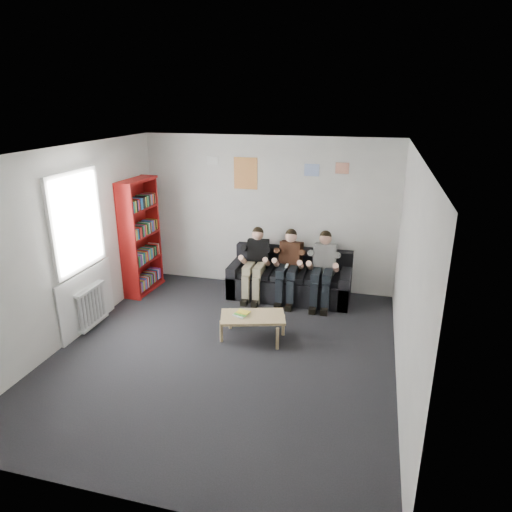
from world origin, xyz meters
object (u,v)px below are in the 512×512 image
at_px(bookshelf, 141,237).
at_px(person_right, 323,269).
at_px(sofa, 290,280).
at_px(coffee_table, 253,318).
at_px(person_left, 255,264).
at_px(person_middle, 289,267).

distance_m(bookshelf, person_right, 3.18).
bearing_deg(sofa, person_right, -18.34).
height_order(bookshelf, coffee_table, bookshelf).
height_order(coffee_table, person_right, person_right).
relative_size(bookshelf, person_right, 1.63).
xyz_separation_m(sofa, bookshelf, (-2.57, -0.42, 0.72)).
relative_size(sofa, bookshelf, 1.03).
relative_size(sofa, person_right, 1.67).
xyz_separation_m(sofa, person_left, (-0.58, -0.19, 0.32)).
distance_m(sofa, person_left, 0.69).
bearing_deg(person_right, coffee_table, -118.49).
bearing_deg(person_left, person_middle, -7.37).
height_order(sofa, person_middle, person_middle).
height_order(person_left, person_middle, person_middle).
bearing_deg(bookshelf, person_middle, 9.00).
distance_m(sofa, coffee_table, 1.64).
distance_m(coffee_table, person_right, 1.67).
bearing_deg(bookshelf, person_right, 8.08).
bearing_deg(bookshelf, sofa, 13.17).
bearing_deg(person_left, sofa, 10.94).
bearing_deg(coffee_table, sofa, 81.64).
height_order(bookshelf, person_right, bookshelf).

